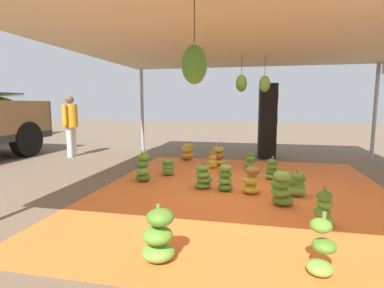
% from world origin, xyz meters
% --- Properties ---
extents(ground_plane, '(40.00, 40.00, 0.00)m').
position_xyz_m(ground_plane, '(0.00, 3.00, 0.00)').
color(ground_plane, brown).
extents(tarp_orange, '(5.90, 4.97, 0.01)m').
position_xyz_m(tarp_orange, '(0.00, 0.00, 0.01)').
color(tarp_orange, orange).
rests_on(tarp_orange, ground).
extents(tent_canopy, '(8.00, 7.00, 2.64)m').
position_xyz_m(tent_canopy, '(0.01, -0.09, 2.56)').
color(tent_canopy, '#9EA0A5').
rests_on(tent_canopy, ground).
extents(banana_bunch_0, '(0.31, 0.31, 0.45)m').
position_xyz_m(banana_bunch_0, '(1.82, 0.78, 0.20)').
color(banana_bunch_0, gold).
rests_on(banana_bunch_0, tarp_orange).
extents(banana_bunch_1, '(0.41, 0.40, 0.43)m').
position_xyz_m(banana_bunch_1, '(-0.04, -0.89, 0.20)').
color(banana_bunch_1, '#6B9E38').
rests_on(banana_bunch_1, tarp_orange).
extents(banana_bunch_2, '(0.31, 0.33, 0.47)m').
position_xyz_m(banana_bunch_2, '(1.76, -0.09, 0.20)').
color(banana_bunch_2, '#477523').
rests_on(banana_bunch_2, tarp_orange).
extents(banana_bunch_3, '(0.42, 0.39, 0.50)m').
position_xyz_m(banana_bunch_3, '(2.18, 0.67, 0.22)').
color(banana_bunch_3, gold).
rests_on(banana_bunch_3, tarp_orange).
extents(banana_bunch_4, '(0.43, 0.43, 0.49)m').
position_xyz_m(banana_bunch_4, '(2.66, 1.59, 0.23)').
color(banana_bunch_4, '#996628').
rests_on(banana_bunch_4, tarp_orange).
extents(banana_bunch_5, '(0.29, 0.29, 0.47)m').
position_xyz_m(banana_bunch_5, '(0.99, -0.54, 0.21)').
color(banana_bunch_5, '#75A83D').
rests_on(banana_bunch_5, tarp_orange).
extents(banana_bunch_6, '(0.39, 0.39, 0.42)m').
position_xyz_m(banana_bunch_6, '(0.88, 1.59, 0.18)').
color(banana_bunch_6, '#6B9E38').
rests_on(banana_bunch_6, tarp_orange).
extents(banana_bunch_8, '(0.42, 0.39, 0.49)m').
position_xyz_m(banana_bunch_8, '(0.06, 0.69, 0.21)').
color(banana_bunch_8, '#6B9E38').
rests_on(banana_bunch_8, tarp_orange).
extents(banana_bunch_9, '(0.42, 0.41, 0.56)m').
position_xyz_m(banana_bunch_9, '(-2.50, 0.67, 0.25)').
color(banana_bunch_9, '#6B9E38').
rests_on(banana_bunch_9, tarp_orange).
extents(banana_bunch_10, '(0.36, 0.36, 0.53)m').
position_xyz_m(banana_bunch_10, '(0.00, 0.29, 0.23)').
color(banana_bunch_10, '#518428').
rests_on(banana_bunch_10, tarp_orange).
extents(banana_bunch_11, '(0.28, 0.29, 0.57)m').
position_xyz_m(banana_bunch_11, '(-2.41, -0.81, 0.24)').
color(banana_bunch_11, '#75A83D').
rests_on(banana_bunch_11, tarp_orange).
extents(banana_bunch_12, '(0.32, 0.32, 0.50)m').
position_xyz_m(banana_bunch_12, '(-1.24, -1.06, 0.22)').
color(banana_bunch_12, '#75A83D').
rests_on(banana_bunch_12, tarp_orange).
extents(banana_bunch_13, '(0.39, 0.38, 0.60)m').
position_xyz_m(banana_bunch_13, '(0.29, 1.92, 0.27)').
color(banana_bunch_13, '#477523').
rests_on(banana_bunch_13, tarp_orange).
extents(banana_bunch_14, '(0.40, 0.38, 0.52)m').
position_xyz_m(banana_bunch_14, '(-0.08, -0.16, 0.23)').
color(banana_bunch_14, gold).
rests_on(banana_bunch_14, tarp_orange).
extents(banana_bunch_15, '(0.38, 0.42, 0.57)m').
position_xyz_m(banana_bunch_15, '(-0.59, -0.60, 0.26)').
color(banana_bunch_15, '#518428').
rests_on(banana_bunch_15, tarp_orange).
extents(worker_0, '(0.64, 0.39, 1.75)m').
position_xyz_m(worker_0, '(2.55, 4.98, 1.02)').
color(worker_0, silver).
rests_on(worker_0, ground).
extents(speaker_stack, '(0.52, 0.51, 2.06)m').
position_xyz_m(speaker_stack, '(3.46, -0.51, 1.03)').
color(speaker_stack, black).
rests_on(speaker_stack, ground).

